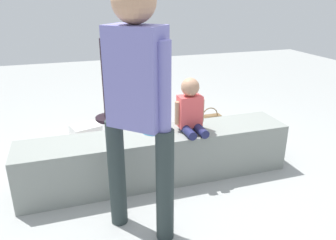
{
  "coord_description": "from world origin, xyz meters",
  "views": [
    {
      "loc": [
        -0.74,
        -2.59,
        1.62
      ],
      "look_at": [
        -0.01,
        -0.33,
        0.7
      ],
      "focal_mm": 35.25,
      "sensor_mm": 36.0,
      "label": 1
    }
  ],
  "objects": [
    {
      "name": "ground_plane",
      "position": [
        0.0,
        0.0,
        0.0
      ],
      "size": [
        12.0,
        12.0,
        0.0
      ],
      "primitive_type": "plane",
      "color": "#989B99"
    },
    {
      "name": "concrete_ledge",
      "position": [
        0.0,
        0.0,
        0.23
      ],
      "size": [
        2.43,
        0.44,
        0.45
      ],
      "primitive_type": "cube",
      "color": "gray",
      "rests_on": "ground_plane"
    },
    {
      "name": "handbag_black_leather",
      "position": [
        0.04,
        1.11,
        0.14
      ],
      "size": [
        0.31,
        0.15,
        0.37
      ],
      "color": "black",
      "rests_on": "ground_plane"
    },
    {
      "name": "gift_bag",
      "position": [
        0.69,
        0.45,
        0.16
      ],
      "size": [
        0.21,
        0.12,
        0.35
      ],
      "color": "#59C6B2",
      "rests_on": "ground_plane"
    },
    {
      "name": "adult_standing",
      "position": [
        -0.32,
        -0.65,
        1.03
      ],
      "size": [
        0.4,
        0.39,
        1.71
      ],
      "color": "#283333",
      "rests_on": "ground_plane"
    },
    {
      "name": "water_bottle_near_gift",
      "position": [
        -0.86,
        0.61,
        0.11
      ],
      "size": [
        0.06,
        0.06,
        0.23
      ],
      "color": "silver",
      "rests_on": "ground_plane"
    },
    {
      "name": "railing_post",
      "position": [
        -0.22,
        1.67,
        0.41
      ],
      "size": [
        0.36,
        0.36,
        1.09
      ],
      "color": "black",
      "rests_on": "ground_plane"
    },
    {
      "name": "cake_box_white",
      "position": [
        -0.56,
        1.23,
        0.06
      ],
      "size": [
        0.39,
        0.35,
        0.13
      ],
      "primitive_type": "cube",
      "rotation": [
        0.0,
        0.0,
        0.3
      ],
      "color": "white",
      "rests_on": "ground_plane"
    },
    {
      "name": "party_cup_red",
      "position": [
        -0.6,
        0.81,
        0.05
      ],
      "size": [
        0.09,
        0.09,
        0.09
      ],
      "primitive_type": "cylinder",
      "color": "red",
      "rests_on": "ground_plane"
    },
    {
      "name": "child_seated",
      "position": [
        0.3,
        -0.03,
        0.66
      ],
      "size": [
        0.28,
        0.32,
        0.48
      ],
      "color": "#1E224D",
      "rests_on": "concrete_ledge"
    },
    {
      "name": "cake_plate",
      "position": [
        -0.02,
        0.06,
        0.47
      ],
      "size": [
        0.22,
        0.22,
        0.07
      ],
      "color": "#4CA5D8",
      "rests_on": "concrete_ledge"
    },
    {
      "name": "handbag_brown_canvas",
      "position": [
        0.92,
        0.87,
        0.11
      ],
      "size": [
        0.28,
        0.1,
        0.31
      ],
      "color": "brown",
      "rests_on": "ground_plane"
    },
    {
      "name": "water_bottle_far_side",
      "position": [
        0.59,
        0.97,
        0.09
      ],
      "size": [
        0.07,
        0.07,
        0.19
      ],
      "color": "silver",
      "rests_on": "ground_plane"
    }
  ]
}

